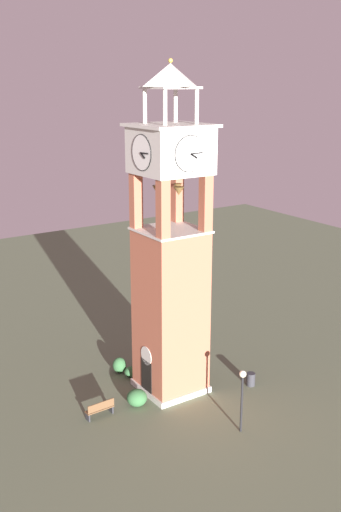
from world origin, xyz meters
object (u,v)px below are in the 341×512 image
Objects in this scene: clock_tower at (170,267)px; lamp_post at (242,389)px; park_bench at (100,409)px; trash_bin at (251,379)px.

lamp_post is at bearing 5.27° from clock_tower.
lamp_post is (5.81, 0.54, -5.14)m from clock_tower.
clock_tower reaches higher than park_bench.
park_bench reaches higher than trash_bin.
trash_bin is (2.39, 4.19, -7.19)m from clock_tower.
park_bench is 0.46× the size of lamp_post.
trash_bin is (1.87, 9.13, -0.08)m from park_bench.
lamp_post reaches higher than park_bench.
park_bench is 9.32m from trash_bin.
lamp_post is 5.41m from trash_bin.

